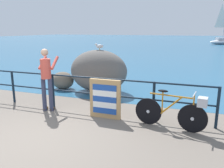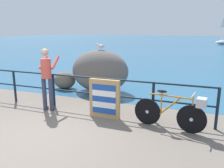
% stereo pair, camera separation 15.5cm
% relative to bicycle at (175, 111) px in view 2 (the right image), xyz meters
% --- Properties ---
extents(ground_plane, '(120.00, 120.00, 0.10)m').
position_rel_bicycle_xyz_m(ground_plane, '(-2.83, 18.48, -0.51)').
color(ground_plane, '#6B6056').
extents(sea_surface, '(120.00, 90.00, 0.01)m').
position_rel_bicycle_xyz_m(sea_surface, '(-2.83, 46.45, -0.46)').
color(sea_surface, '#285B7F').
rests_on(sea_surface, ground_plane).
extents(promenade_railing, '(7.54, 0.07, 1.02)m').
position_rel_bicycle_xyz_m(promenade_railing, '(-2.83, 0.37, 0.18)').
color(promenade_railing, black).
rests_on(promenade_railing, ground_plane).
extents(bicycle, '(1.69, 0.48, 0.92)m').
position_rel_bicycle_xyz_m(bicycle, '(0.00, 0.00, 0.00)').
color(bicycle, black).
rests_on(bicycle, ground_plane).
extents(person_at_railing, '(0.54, 0.67, 1.78)m').
position_rel_bicycle_xyz_m(person_at_railing, '(-3.58, 0.09, 0.53)').
color(person_at_railing, '#333851').
rests_on(person_at_railing, ground_plane).
extents(folded_deckchair_stack, '(0.84, 0.10, 1.04)m').
position_rel_bicycle_xyz_m(folded_deckchair_stack, '(-1.82, 0.12, 0.06)').
color(folded_deckchair_stack, tan).
rests_on(folded_deckchair_stack, ground_plane).
extents(breakwater_boulder_main, '(2.17, 1.47, 1.57)m').
position_rel_bicycle_xyz_m(breakwater_boulder_main, '(-3.02, 2.49, 0.32)').
color(breakwater_boulder_main, '#605B56').
rests_on(breakwater_boulder_main, ground).
extents(breakwater_boulder_left, '(0.90, 0.71, 0.68)m').
position_rel_bicycle_xyz_m(breakwater_boulder_left, '(-4.51, 2.40, -0.13)').
color(breakwater_boulder_left, '#675C4D').
rests_on(breakwater_boulder_left, ground).
extents(seagull, '(0.34, 0.17, 0.23)m').
position_rel_bicycle_xyz_m(seagull, '(-2.98, 2.52, 1.24)').
color(seagull, gold).
rests_on(seagull, breakwater_boulder_main).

